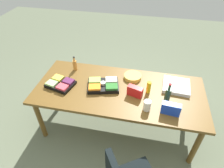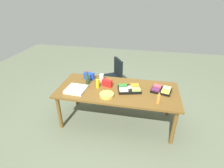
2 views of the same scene
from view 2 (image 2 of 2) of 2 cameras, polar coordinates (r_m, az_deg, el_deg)
The scene contains 13 objects.
ground_plane at distance 3.82m, azimuth 1.64°, elevation -11.75°, with size 10.00×10.00×0.00m, color #616A53.
conference_table at distance 3.41m, azimuth 1.80°, elevation -2.75°, with size 2.31×1.02×0.77m.
office_chair at distance 4.57m, azimuth 0.05°, elevation 1.12°, with size 0.66×0.66×0.93m.
veggie_tray at distance 3.33m, azimuth 5.65°, elevation -1.56°, with size 0.48×0.39×0.09m.
chip_bowl at distance 3.14m, azimuth -1.76°, elevation -3.58°, with size 0.26×0.26×0.06m, color gold.
pizza_box at distance 3.38m, azimuth -11.66°, elevation -1.72°, with size 0.36×0.36×0.05m, color silver.
mayo_jar at distance 3.67m, azimuth -3.42°, elevation 2.16°, with size 0.09×0.09×0.14m, color white.
fruit_platter at distance 3.41m, azimuth 15.77°, elevation -1.85°, with size 0.42×0.36×0.07m.
chip_bag_blue at distance 3.75m, azimuth -7.51°, elevation 2.63°, with size 0.22×0.08×0.15m, color blue.
dressing_bottle at distance 3.03m, azimuth 14.95°, elevation -4.66°, with size 0.07×0.07×0.23m.
chip_bag_red at distance 3.44m, azimuth -1.58°, elevation 0.30°, with size 0.20×0.08×0.14m, color red.
mustard_bottle at distance 3.39m, azimuth -4.75°, elevation 0.06°, with size 0.06×0.06×0.17m, color yellow.
wine_bottle at distance 3.54m, azimuth -8.02°, elevation 1.57°, with size 0.08×0.08×0.28m.
Camera 2 is at (-0.47, 2.87, 2.47)m, focal length 28.01 mm.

